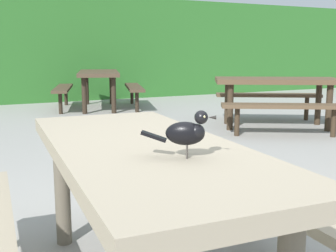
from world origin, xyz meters
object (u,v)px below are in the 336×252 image
at_px(bird_grackle, 188,132).
at_px(picnic_table_far_centre, 276,91).
at_px(picnic_table_mid_right, 99,81).
at_px(picnic_table_foreground, 144,182).

xyz_separation_m(bird_grackle, picnic_table_far_centre, (3.44, 3.58, -0.29)).
height_order(picnic_table_mid_right, picnic_table_far_centre, same).
bearing_deg(picnic_table_far_centre, picnic_table_mid_right, 119.37).
relative_size(picnic_table_foreground, picnic_table_mid_right, 0.87).
bearing_deg(bird_grackle, picnic_table_mid_right, 76.36).
xyz_separation_m(bird_grackle, picnic_table_mid_right, (1.64, 6.77, -0.29)).
distance_m(bird_grackle, picnic_table_mid_right, 6.97).
xyz_separation_m(picnic_table_foreground, picnic_table_far_centre, (3.49, 3.26, 0.00)).
distance_m(picnic_table_foreground, picnic_table_mid_right, 6.66).
height_order(picnic_table_foreground, picnic_table_far_centre, same).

